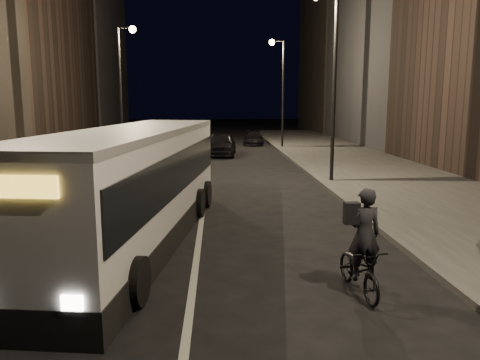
{
  "coord_description": "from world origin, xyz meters",
  "views": [
    {
      "loc": [
        0.51,
        -8.43,
        3.63
      ],
      "look_at": [
        1.12,
        4.22,
        1.5
      ],
      "focal_mm": 35.0,
      "sensor_mm": 36.0,
      "label": 1
    }
  ],
  "objects": [
    {
      "name": "ground",
      "position": [
        0.0,
        0.0,
        0.0
      ],
      "size": [
        180.0,
        180.0,
        0.0
      ],
      "primitive_type": "plane",
      "color": "black",
      "rests_on": "ground"
    },
    {
      "name": "sidewalk_right",
      "position": [
        8.5,
        14.0,
        0.08
      ],
      "size": [
        7.0,
        70.0,
        0.16
      ],
      "primitive_type": "cube",
      "color": "#31312F",
      "rests_on": "ground"
    },
    {
      "name": "sidewalk_left",
      "position": [
        -8.5,
        14.0,
        0.08
      ],
      "size": [
        7.0,
        70.0,
        0.16
      ],
      "primitive_type": "cube",
      "color": "#31312F",
      "rests_on": "ground"
    },
    {
      "name": "building_row_right",
      "position": [
        16.0,
        27.5,
        10.5
      ],
      "size": [
        8.0,
        61.0,
        21.0
      ],
      "primitive_type": "cube",
      "color": "black",
      "rests_on": "ground"
    },
    {
      "name": "streetlight_right_mid",
      "position": [
        5.33,
        12.0,
        5.36
      ],
      "size": [
        1.2,
        0.44,
        8.12
      ],
      "color": "black",
      "rests_on": "sidewalk_right"
    },
    {
      "name": "streetlight_right_far",
      "position": [
        5.33,
        28.0,
        5.36
      ],
      "size": [
        1.2,
        0.44,
        8.12
      ],
      "color": "black",
      "rests_on": "sidewalk_right"
    },
    {
      "name": "streetlight_left_far",
      "position": [
        -5.33,
        22.0,
        5.36
      ],
      "size": [
        1.2,
        0.44,
        8.12
      ],
      "color": "black",
      "rests_on": "sidewalk_left"
    },
    {
      "name": "city_bus",
      "position": [
        -1.6,
        3.54,
        1.61
      ],
      "size": [
        3.72,
        11.16,
        2.96
      ],
      "rotation": [
        0.0,
        0.0,
        -0.13
      ],
      "color": "silver",
      "rests_on": "ground"
    },
    {
      "name": "cyclist_on_bicycle",
      "position": [
        3.19,
        -0.12,
        0.7
      ],
      "size": [
        0.82,
        1.87,
        2.09
      ],
      "rotation": [
        0.0,
        0.0,
        0.1
      ],
      "color": "black",
      "rests_on": "ground"
    },
    {
      "name": "car_near",
      "position": [
        0.8,
        23.33,
        0.78
      ],
      "size": [
        2.16,
        4.69,
        1.56
      ],
      "primitive_type": "imported",
      "rotation": [
        0.0,
        0.0,
        -0.07
      ],
      "color": "black",
      "rests_on": "ground"
    },
    {
      "name": "car_mid",
      "position": [
        -3.28,
        27.0,
        0.66
      ],
      "size": [
        1.76,
        4.12,
        1.32
      ],
      "primitive_type": "imported",
      "rotation": [
        0.0,
        0.0,
        3.05
      ],
      "color": "#3B3B3D",
      "rests_on": "ground"
    },
    {
      "name": "car_far",
      "position": [
        3.6,
        31.33,
        0.57
      ],
      "size": [
        1.76,
        3.98,
        1.13
      ],
      "primitive_type": "imported",
      "rotation": [
        0.0,
        0.0,
        -0.04
      ],
      "color": "black",
      "rests_on": "ground"
    }
  ]
}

